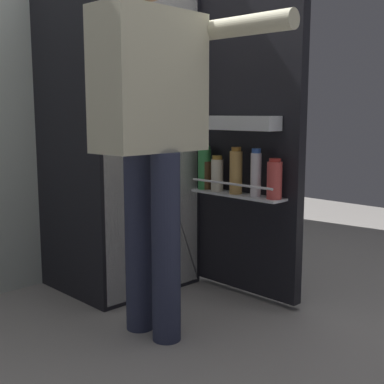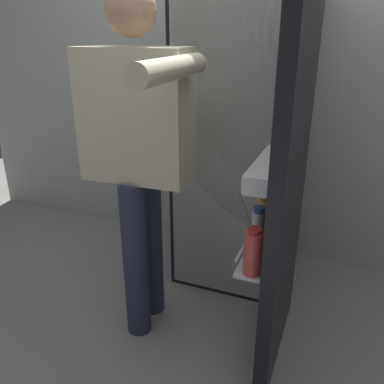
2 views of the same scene
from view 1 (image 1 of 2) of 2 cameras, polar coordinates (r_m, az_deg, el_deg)
The scene contains 4 objects.
ground_plane at distance 2.58m, azimuth -0.34°, elevation -12.82°, with size 6.52×6.52×0.00m, color gray.
kitchen_wall at distance 3.13m, azimuth -12.38°, elevation 15.84°, with size 4.40×0.10×2.69m, color beige.
refrigerator at distance 2.79m, azimuth -6.94°, elevation 6.37°, with size 0.71×1.24×1.67m.
person at distance 2.12m, azimuth -4.47°, elevation 8.96°, with size 0.57×0.77×1.59m.
Camera 1 is at (-1.67, -1.72, 0.95)m, focal length 47.97 mm.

